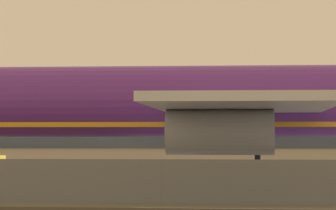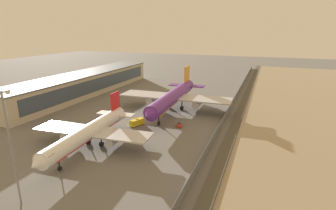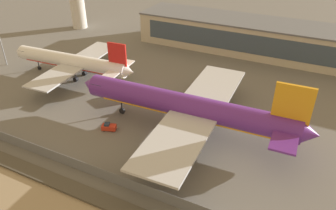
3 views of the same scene
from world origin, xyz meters
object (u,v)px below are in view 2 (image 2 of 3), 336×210
Objects in this scene: ops_van at (137,122)px; apron_light_mast_apron_west at (11,144)px; passenger_jet_white_red at (90,132)px; cargo_jet_purple at (174,97)px; baggage_tug at (179,124)px.

apron_light_mast_apron_west is (-46.28, 1.06, 11.21)m from ops_van.
cargo_jet_purple is at bearing -13.74° from passenger_jet_white_red.
cargo_jet_purple is at bearing 25.82° from baggage_tug.
apron_light_mast_apron_west reaches higher than baggage_tug.
cargo_jet_purple is 19.01m from baggage_tug.
baggage_tug is 0.63× the size of ops_van.
baggage_tug is at bearing -72.95° from ops_van.
apron_light_mast_apron_west is (-67.10, 7.41, 6.36)m from cargo_jet_purple.
passenger_jet_white_red is at bearing 166.26° from cargo_jet_purple.
cargo_jet_purple is 1.32× the size of passenger_jet_white_red.
baggage_tug is 54.22m from apron_light_mast_apron_west.
apron_light_mast_apron_west is (-25.57, -2.75, 7.57)m from passenger_jet_white_red.
cargo_jet_purple is 22.30m from ops_van.
passenger_jet_white_red is 31.22m from baggage_tug.
apron_light_mast_apron_west is at bearing 178.68° from ops_van.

